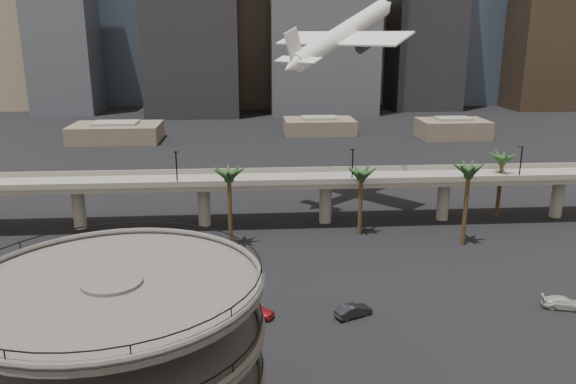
{
  "coord_description": "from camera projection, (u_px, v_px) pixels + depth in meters",
  "views": [
    {
      "loc": [
        -3.02,
        -42.15,
        33.51
      ],
      "look_at": [
        2.16,
        28.0,
        13.59
      ],
      "focal_mm": 35.0,
      "sensor_mm": 36.0,
      "label": 1
    }
  ],
  "objects": [
    {
      "name": "car_c",
      "position": [
        563.0,
        303.0,
        70.76
      ],
      "size": [
        5.52,
        3.45,
        1.49
      ],
      "primitive_type": "imported",
      "rotation": [
        0.0,
        0.0,
        1.29
      ],
      "color": "#B8B8B4",
      "rests_on": "ground"
    },
    {
      "name": "low_buildings",
      "position": [
        277.0,
        129.0,
        186.03
      ],
      "size": [
        135.0,
        27.5,
        6.8
      ],
      "color": "#675A4C",
      "rests_on": "ground"
    },
    {
      "name": "overpass",
      "position": [
        265.0,
        185.0,
        100.56
      ],
      "size": [
        130.0,
        9.3,
        14.7
      ],
      "color": "gray",
      "rests_on": "ground"
    },
    {
      "name": "car_a",
      "position": [
        255.0,
        310.0,
        68.66
      ],
      "size": [
        5.19,
        3.85,
        1.64
      ],
      "primitive_type": "imported",
      "rotation": [
        0.0,
        0.0,
        1.12
      ],
      "color": "maroon",
      "rests_on": "ground"
    },
    {
      "name": "car_b",
      "position": [
        353.0,
        311.0,
        68.67
      ],
      "size": [
        5.02,
        3.47,
        1.57
      ],
      "primitive_type": "imported",
      "rotation": [
        0.0,
        0.0,
        1.99
      ],
      "color": "black",
      "rests_on": "ground"
    },
    {
      "name": "parking_ramp",
      "position": [
        119.0,
        359.0,
        42.35
      ],
      "size": [
        22.2,
        22.2,
        17.35
      ],
      "color": "#444240",
      "rests_on": "ground"
    },
    {
      "name": "airborne_jet",
      "position": [
        342.0,
        35.0,
        107.75
      ],
      "size": [
        26.96,
        26.15,
        15.59
      ],
      "rotation": [
        0.0,
        -0.38,
        0.72
      ],
      "color": "silver",
      "rests_on": "ground"
    },
    {
      "name": "palm_trees",
      "position": [
        395.0,
        171.0,
        93.78
      ],
      "size": [
        54.4,
        18.4,
        14.0
      ],
      "color": "#4B3620",
      "rests_on": "ground"
    }
  ]
}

